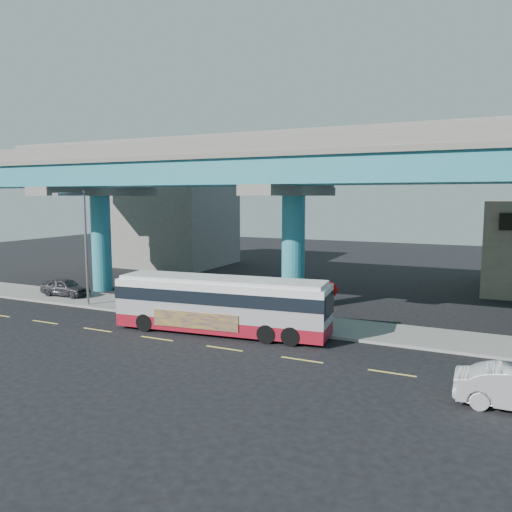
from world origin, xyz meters
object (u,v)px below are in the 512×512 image
at_px(parked_car, 65,287).
at_px(stop_sign, 330,296).
at_px(transit_bus, 222,303).
at_px(street_lamp, 79,231).

height_order(parked_car, stop_sign, stop_sign).
relative_size(parked_car, stop_sign, 1.41).
relative_size(transit_bus, street_lamp, 1.58).
bearing_deg(stop_sign, street_lamp, -165.26).
bearing_deg(parked_car, street_lamp, -122.38).
distance_m(parked_car, stop_sign, 20.39).
bearing_deg(parked_car, transit_bus, -105.21).
relative_size(transit_bus, parked_car, 3.12).
height_order(transit_bus, parked_car, transit_bus).
xyz_separation_m(transit_bus, parked_car, (-14.85, 3.36, -0.86)).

